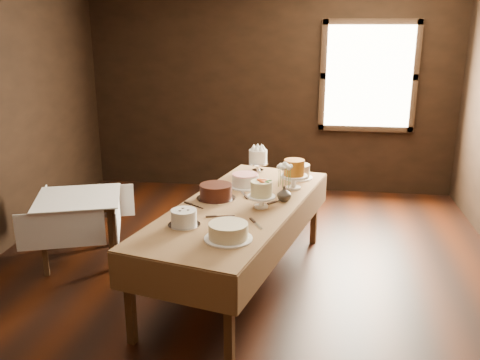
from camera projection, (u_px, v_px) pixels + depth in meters
name	position (u px, v px, depth m)	size (l,w,h in m)	color
floor	(237.00, 288.00, 4.62)	(5.00, 6.00, 0.01)	black
wall_back	(270.00, 90.00, 7.06)	(5.00, 0.02, 2.80)	black
window	(369.00, 77.00, 6.77)	(1.10, 0.05, 1.30)	#FFEABF
display_table	(239.00, 210.00, 4.51)	(1.52, 2.62, 0.76)	#432B16
side_table	(79.00, 204.00, 5.04)	(1.00, 1.00, 0.66)	#432B16
cake_meringue	(258.00, 161.00, 5.47)	(0.23, 0.23, 0.24)	silver
cake_speckled	(298.00, 172.00, 5.24)	(0.30, 0.30, 0.14)	white
cake_lattice	(245.00, 181.00, 4.96)	(0.32, 0.32, 0.12)	white
cake_caramel	(294.00, 176.00, 4.88)	(0.26, 0.26, 0.29)	white
cake_chocolate	(216.00, 192.00, 4.61)	(0.41, 0.41, 0.14)	silver
cake_flowers	(261.00, 196.00, 4.38)	(0.24, 0.24, 0.25)	white
cake_swirl	(184.00, 218.00, 4.00)	(0.28, 0.28, 0.13)	silver
cake_cream	(228.00, 232.00, 3.74)	(0.39, 0.39, 0.12)	white
cake_server_a	(226.00, 216.00, 4.21)	(0.24, 0.03, 0.01)	silver
cake_server_b	(258.00, 226.00, 4.01)	(0.24, 0.03, 0.01)	silver
cake_server_c	(243.00, 193.00, 4.77)	(0.24, 0.03, 0.01)	silver
cake_server_d	(282.00, 200.00, 4.59)	(0.24, 0.03, 0.01)	silver
cake_server_e	(197.00, 207.00, 4.42)	(0.24, 0.03, 0.01)	silver
flower_vase	(284.00, 194.00, 4.56)	(0.13, 0.13, 0.13)	#2D2823
flower_bouquet	(285.00, 173.00, 4.50)	(0.14, 0.14, 0.20)	white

